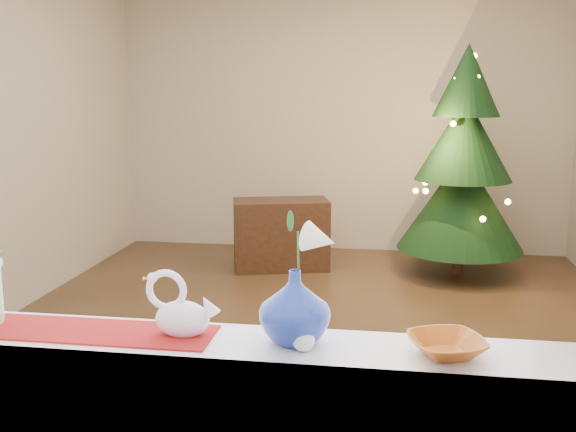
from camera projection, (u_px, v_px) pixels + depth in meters
name	position (u px, v px, depth m)	size (l,w,h in m)	color
ground	(313.00, 336.00, 4.30)	(5.00, 5.00, 0.00)	#3B2818
wall_back	(342.00, 118.00, 6.47)	(4.50, 0.10, 2.70)	beige
wall_front	(206.00, 199.00, 1.62)	(4.50, 0.10, 2.70)	beige
windowsill	(223.00, 346.00, 1.83)	(2.20, 0.26, 0.04)	white
window_frame	(206.00, 57.00, 1.58)	(2.22, 0.06, 1.60)	white
runner	(97.00, 331.00, 1.88)	(0.70, 0.20, 0.01)	maroon
swan	(182.00, 305.00, 1.84)	(0.22, 0.10, 0.19)	white
blue_vase	(295.00, 301.00, 1.79)	(0.23, 0.23, 0.24)	navy
lily	(295.00, 228.00, 1.75)	(0.13, 0.08, 0.18)	white
paperweight	(303.00, 340.00, 1.74)	(0.06, 0.06, 0.06)	white
amber_dish	(446.00, 347.00, 1.72)	(0.17, 0.17, 0.04)	#AE5314
xmas_tree	(463.00, 162.00, 5.61)	(1.11, 1.11, 2.02)	black
side_table	(281.00, 234.00, 5.92)	(0.86, 0.43, 0.64)	black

